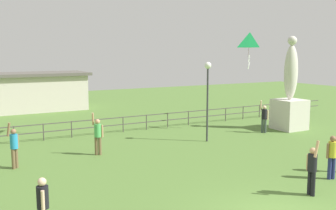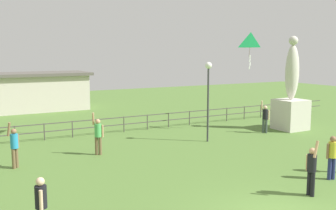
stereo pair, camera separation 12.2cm
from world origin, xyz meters
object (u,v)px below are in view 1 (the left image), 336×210
(person_2, at_px, (312,167))
(person_3, at_px, (14,145))
(person_0, at_px, (264,117))
(person_5, at_px, (98,134))
(statue_monument, at_px, (290,101))
(kite_3, at_px, (250,42))
(person_4, at_px, (43,204))
(lamppost, at_px, (208,84))
(person_6, at_px, (332,154))

(person_2, xyz_separation_m, person_3, (-8.31, 8.19, 0.02))
(person_0, relative_size, person_5, 0.97)
(statue_monument, bearing_deg, kite_3, 154.56)
(statue_monument, xyz_separation_m, person_4, (-16.63, -7.48, -0.84))
(statue_monument, distance_m, person_3, 16.39)
(lamppost, distance_m, person_5, 6.49)
(lamppost, xyz_separation_m, person_3, (-9.88, -0.21, -2.15))
(person_5, bearing_deg, person_3, -174.14)
(person_0, height_order, person_3, person_3)
(statue_monument, xyz_separation_m, person_6, (-6.01, -7.88, -0.82))
(person_2, distance_m, person_6, 2.20)
(lamppost, relative_size, person_0, 2.20)
(statue_monument, bearing_deg, person_6, -127.32)
(lamppost, distance_m, person_2, 8.81)
(person_6, bearing_deg, person_2, -158.42)
(person_4, bearing_deg, person_5, 61.36)
(person_6, xyz_separation_m, kite_3, (3.60, 9.02, 4.47))
(person_6, height_order, kite_3, kite_3)
(statue_monument, bearing_deg, person_4, -155.79)
(person_4, height_order, kite_3, kite_3)
(person_2, bearing_deg, person_5, 117.98)
(person_2, distance_m, person_3, 11.67)
(statue_monument, relative_size, person_5, 2.88)
(person_0, xyz_separation_m, person_3, (-14.17, -0.40, 0.01))
(person_3, xyz_separation_m, person_5, (3.76, 0.39, 0.02))
(lamppost, bearing_deg, person_5, 178.35)
(person_2, relative_size, kite_3, 0.89)
(person_2, bearing_deg, person_0, 55.71)
(lamppost, height_order, person_4, lamppost)
(person_6, bearing_deg, statue_monument, 52.68)
(statue_monument, relative_size, kite_3, 2.66)
(person_2, height_order, person_3, person_3)
(statue_monument, distance_m, person_6, 9.94)
(person_4, bearing_deg, person_6, -2.16)
(lamppost, distance_m, person_6, 7.91)
(lamppost, relative_size, person_4, 2.61)
(person_2, height_order, kite_3, kite_3)
(person_0, bearing_deg, person_5, -179.95)
(person_5, height_order, kite_3, kite_3)
(lamppost, xyz_separation_m, person_6, (0.47, -7.59, -2.17))
(person_3, xyz_separation_m, person_4, (-0.27, -6.98, -0.04))
(person_5, xyz_separation_m, kite_3, (10.20, 1.26, 4.43))
(statue_monument, xyz_separation_m, kite_3, (-2.40, 1.14, 3.65))
(person_5, relative_size, person_6, 1.19)
(person_0, height_order, person_2, person_0)
(statue_monument, bearing_deg, lamppost, -177.44)
(person_4, bearing_deg, person_0, 27.07)
(person_3, relative_size, person_5, 0.98)
(person_0, height_order, kite_3, kite_3)
(statue_monument, distance_m, person_4, 18.25)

